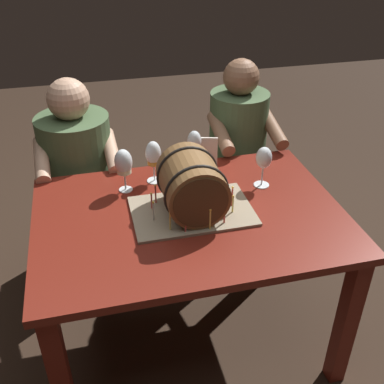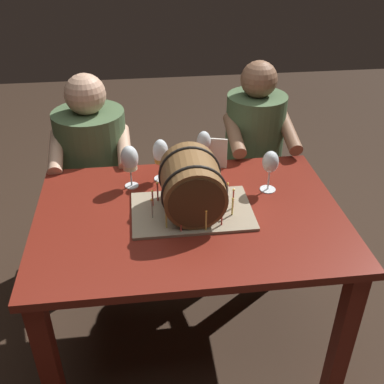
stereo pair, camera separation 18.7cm
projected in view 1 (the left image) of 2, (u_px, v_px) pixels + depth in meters
The scene contains 10 objects.
ground_plane at pixel (190, 335), 2.31m from camera, with size 8.00×8.00×0.00m, color #332319.
dining_table at pixel (190, 235), 1.98m from camera, with size 1.28×0.89×0.74m.
barrel_cake at pixel (192, 187), 1.86m from camera, with size 0.50×0.33×0.27m.
wine_glass_rose at pixel (194, 143), 2.17m from camera, with size 0.07×0.07×0.20m.
wine_glass_white at pixel (124, 164), 2.00m from camera, with size 0.08×0.08×0.20m.
wine_glass_amber at pixel (153, 155), 2.07m from camera, with size 0.07×0.07×0.20m.
wine_glass_empty at pixel (264, 159), 2.04m from camera, with size 0.07×0.07×0.19m.
menu_card at pixel (206, 152), 2.21m from camera, with size 0.11×0.01×0.16m, color silver.
person_seated_left at pixel (81, 185), 2.50m from camera, with size 0.42×0.49×1.13m.
person_seated_right at pixel (236, 168), 2.68m from camera, with size 0.36×0.45×1.16m.
Camera 1 is at (-0.37, -1.53, 1.84)m, focal length 43.06 mm.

